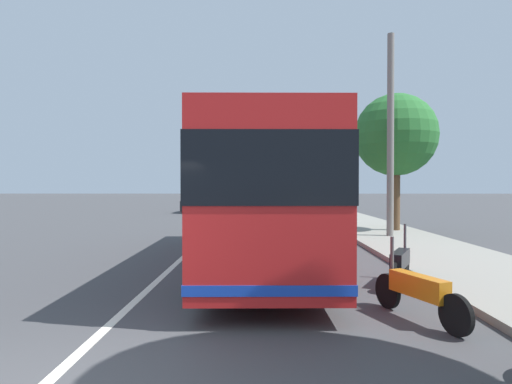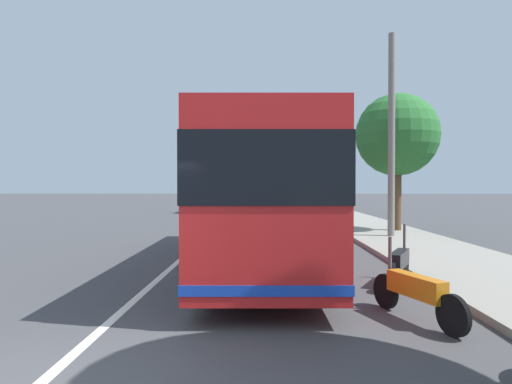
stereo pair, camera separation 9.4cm
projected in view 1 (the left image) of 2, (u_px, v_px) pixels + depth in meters
sidewalk_curb at (426, 249)px, 14.00m from camera, size 110.00×3.60×0.14m
lane_divider_line at (190, 251)px, 14.08m from camera, size 110.00×0.16×0.01m
coach_bus at (262, 191)px, 11.95m from camera, size 11.46×2.75×3.44m
motorcycle_angled at (418, 291)px, 6.85m from camera, size 1.99×0.84×1.25m
motorcycle_by_tree at (400, 263)px, 9.37m from camera, size 1.94×1.03×1.24m
car_side_street at (199, 203)px, 34.80m from camera, size 4.82×2.22×1.48m
car_far_distant at (259, 198)px, 48.65m from camera, size 4.41×2.06×1.49m
car_behind_bus at (265, 197)px, 53.55m from camera, size 4.56×1.87×1.38m
car_oncoming at (259, 196)px, 58.94m from camera, size 4.28×2.16×1.53m
roadside_tree_mid_block at (396, 135)px, 19.41m from camera, size 3.63×3.63×6.17m
roadside_tree_far_block at (321, 140)px, 34.90m from camera, size 4.19×4.19×7.84m
utility_pole at (390, 137)px, 17.21m from camera, size 0.27×0.27×8.06m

